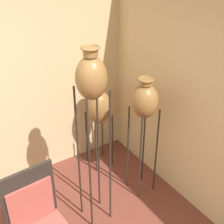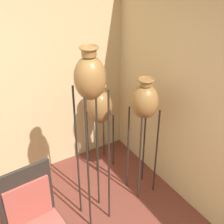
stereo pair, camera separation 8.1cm
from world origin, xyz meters
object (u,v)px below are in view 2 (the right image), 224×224
vase_stand_tall (90,83)px  chair (35,219)px  vase_stand_short (100,107)px  vase_stand_medium (145,103)px

vase_stand_tall → chair: (-0.75, -0.30, -1.00)m
vase_stand_tall → vase_stand_short: vase_stand_tall is taller
vase_stand_tall → vase_stand_medium: (0.69, 0.08, -0.43)m
vase_stand_medium → chair: (-1.44, -0.38, -0.57)m
vase_stand_tall → vase_stand_short: size_ratio=1.66×
chair → vase_stand_medium: bearing=10.4°
vase_stand_short → chair: size_ratio=1.06×
vase_stand_tall → vase_stand_short: (0.52, 0.78, -0.75)m
vase_stand_tall → vase_stand_medium: 0.82m
vase_stand_short → vase_stand_tall: bearing=-123.7°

